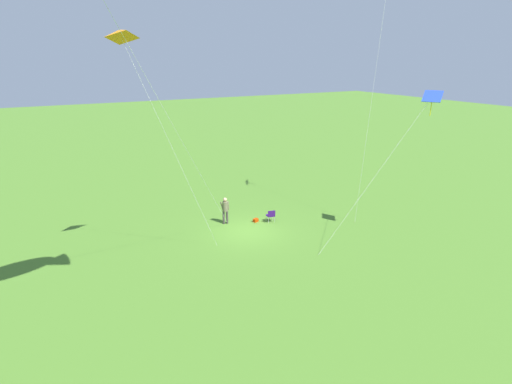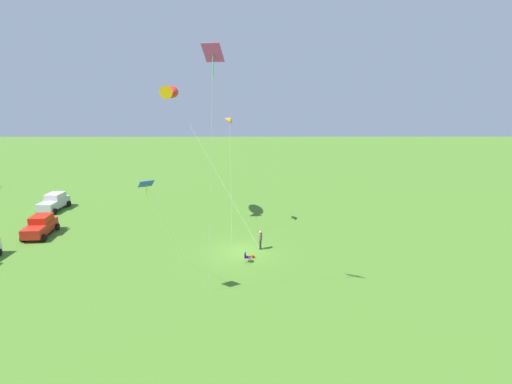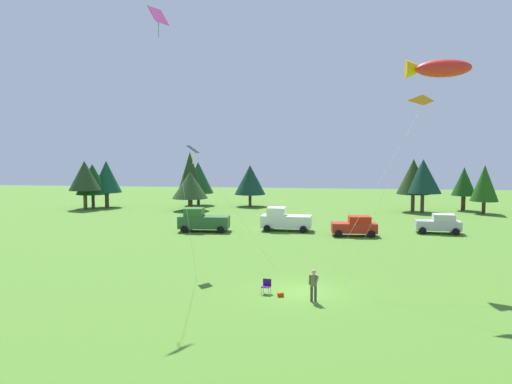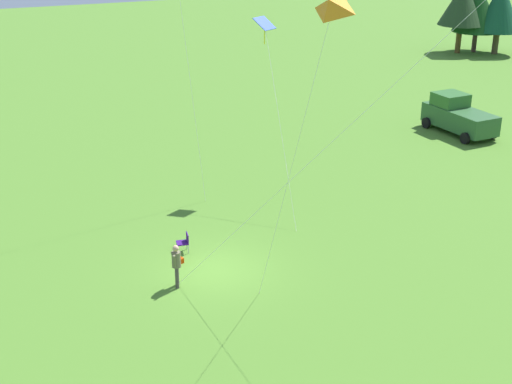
{
  "view_description": "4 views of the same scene",
  "coord_description": "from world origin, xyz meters",
  "px_view_note": "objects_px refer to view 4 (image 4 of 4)",
  "views": [
    {
      "loc": [
        10.07,
        19.76,
        10.02
      ],
      "look_at": [
        0.06,
        1.16,
        2.89
      ],
      "focal_mm": 28.0,
      "sensor_mm": 36.0,
      "label": 1
    },
    {
      "loc": [
        -32.41,
        -1.29,
        14.24
      ],
      "look_at": [
        1.29,
        -1.41,
        5.13
      ],
      "focal_mm": 28.0,
      "sensor_mm": 36.0,
      "label": 2
    },
    {
      "loc": [
        1.16,
        -27.97,
        8.02
      ],
      "look_at": [
        -2.52,
        -1.01,
        5.78
      ],
      "focal_mm": 35.0,
      "sensor_mm": 36.0,
      "label": 3
    },
    {
      "loc": [
        23.52,
        -8.46,
        13.58
      ],
      "look_at": [
        0.08,
        1.73,
        3.08
      ],
      "focal_mm": 50.0,
      "sensor_mm": 36.0,
      "label": 4
    }
  ],
  "objects_px": {
    "truck_green_flatbed": "(458,116)",
    "kite_diamond_blue": "(265,29)",
    "folding_chair": "(184,241)",
    "kite_delta_orange": "(328,8)",
    "person_kite_flyer": "(176,263)",
    "backpack_on_grass": "(180,260)"
  },
  "relations": [
    {
      "from": "truck_green_flatbed",
      "to": "kite_diamond_blue",
      "type": "relative_size",
      "value": 0.61
    },
    {
      "from": "folding_chair",
      "to": "kite_delta_orange",
      "type": "distance_m",
      "value": 13.56
    },
    {
      "from": "person_kite_flyer",
      "to": "folding_chair",
      "type": "distance_m",
      "value": 2.95
    },
    {
      "from": "folding_chair",
      "to": "truck_green_flatbed",
      "type": "bearing_deg",
      "value": -147.21
    },
    {
      "from": "backpack_on_grass",
      "to": "kite_delta_orange",
      "type": "bearing_deg",
      "value": 15.48
    },
    {
      "from": "person_kite_flyer",
      "to": "folding_chair",
      "type": "bearing_deg",
      "value": -95.09
    },
    {
      "from": "person_kite_flyer",
      "to": "truck_green_flatbed",
      "type": "height_order",
      "value": "truck_green_flatbed"
    },
    {
      "from": "backpack_on_grass",
      "to": "truck_green_flatbed",
      "type": "xyz_separation_m",
      "value": [
        -9.7,
        21.35,
        0.99
      ]
    },
    {
      "from": "person_kite_flyer",
      "to": "folding_chair",
      "type": "xyz_separation_m",
      "value": [
        -2.66,
        1.17,
        -0.53
      ]
    },
    {
      "from": "folding_chair",
      "to": "truck_green_flatbed",
      "type": "height_order",
      "value": "truck_green_flatbed"
    },
    {
      "from": "truck_green_flatbed",
      "to": "kite_delta_orange",
      "type": "bearing_deg",
      "value": 128.86
    },
    {
      "from": "person_kite_flyer",
      "to": "kite_diamond_blue",
      "type": "bearing_deg",
      "value": -112.72
    },
    {
      "from": "folding_chair",
      "to": "backpack_on_grass",
      "type": "relative_size",
      "value": 2.56
    },
    {
      "from": "person_kite_flyer",
      "to": "kite_diamond_blue",
      "type": "height_order",
      "value": "kite_diamond_blue"
    },
    {
      "from": "backpack_on_grass",
      "to": "kite_delta_orange",
      "type": "distance_m",
      "value": 13.42
    },
    {
      "from": "kite_diamond_blue",
      "to": "kite_delta_orange",
      "type": "bearing_deg",
      "value": -17.81
    },
    {
      "from": "backpack_on_grass",
      "to": "kite_diamond_blue",
      "type": "height_order",
      "value": "kite_diamond_blue"
    },
    {
      "from": "backpack_on_grass",
      "to": "person_kite_flyer",
      "type": "bearing_deg",
      "value": -20.34
    },
    {
      "from": "backpack_on_grass",
      "to": "truck_green_flatbed",
      "type": "height_order",
      "value": "truck_green_flatbed"
    },
    {
      "from": "person_kite_flyer",
      "to": "kite_delta_orange",
      "type": "height_order",
      "value": "kite_delta_orange"
    },
    {
      "from": "truck_green_flatbed",
      "to": "kite_diamond_blue",
      "type": "bearing_deg",
      "value": 98.9
    },
    {
      "from": "truck_green_flatbed",
      "to": "kite_diamond_blue",
      "type": "height_order",
      "value": "kite_diamond_blue"
    }
  ]
}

